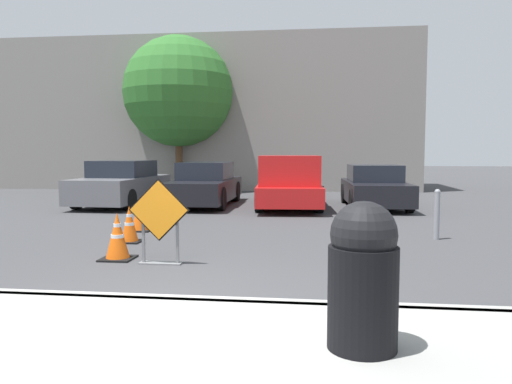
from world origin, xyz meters
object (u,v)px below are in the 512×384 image
at_px(traffic_cone_second, 129,225).
at_px(trash_bin, 363,275).
at_px(road_closed_sign, 159,218).
at_px(traffic_cone_third, 140,215).
at_px(pickup_truck, 289,184).
at_px(traffic_cone_nearest, 117,237).
at_px(parked_car_nearest, 122,185).
at_px(parked_car_second, 205,185).
at_px(parked_car_third, 374,187).
at_px(bollard_nearest, 437,213).

relative_size(traffic_cone_second, trash_bin, 0.59).
distance_m(road_closed_sign, traffic_cone_third, 3.44).
relative_size(traffic_cone_second, pickup_truck, 0.12).
bearing_deg(traffic_cone_nearest, parked_car_nearest, 111.47).
distance_m(parked_car_second, parked_car_third, 5.34).
bearing_deg(parked_car_third, traffic_cone_third, 41.72).
bearing_deg(traffic_cone_third, traffic_cone_second, -77.99).
relative_size(traffic_cone_third, parked_car_third, 0.17).
bearing_deg(traffic_cone_third, parked_car_third, 43.85).
bearing_deg(bollard_nearest, parked_car_second, 136.19).
xyz_separation_m(road_closed_sign, parked_car_third, (4.15, 8.48, -0.09)).
height_order(road_closed_sign, parked_car_third, parked_car_third).
bearing_deg(trash_bin, pickup_truck, 96.16).
bearing_deg(traffic_cone_third, parked_car_second, 87.22).
height_order(traffic_cone_nearest, traffic_cone_second, traffic_cone_nearest).
relative_size(parked_car_second, bollard_nearest, 4.65).
distance_m(traffic_cone_second, traffic_cone_third, 1.39).
distance_m(parked_car_nearest, parked_car_second, 2.69).
distance_m(road_closed_sign, trash_bin, 4.29).
distance_m(parked_car_third, bollard_nearest, 5.74).
bearing_deg(bollard_nearest, traffic_cone_third, 176.85).
bearing_deg(traffic_cone_third, bollard_nearest, -3.15).
distance_m(traffic_cone_nearest, parked_car_third, 9.58).
xyz_separation_m(road_closed_sign, parked_car_second, (-1.19, 8.42, -0.06)).
height_order(parked_car_second, pickup_truck, pickup_truck).
distance_m(traffic_cone_third, trash_bin, 7.66).
relative_size(road_closed_sign, bollard_nearest, 1.32).
relative_size(road_closed_sign, parked_car_nearest, 0.30).
xyz_separation_m(pickup_truck, bollard_nearest, (3.20, -5.36, -0.20)).
xyz_separation_m(traffic_cone_second, parked_car_third, (5.30, 6.73, 0.28)).
relative_size(road_closed_sign, trash_bin, 1.10).
relative_size(traffic_cone_second, parked_car_nearest, 0.16).
distance_m(parked_car_nearest, trash_bin, 13.15).
xyz_separation_m(traffic_cone_nearest, parked_car_second, (-0.41, 8.16, 0.28)).
xyz_separation_m(parked_car_nearest, parked_car_second, (2.67, 0.34, -0.02)).
xyz_separation_m(traffic_cone_second, bollard_nearest, (5.87, 1.02, 0.18)).
relative_size(traffic_cone_nearest, bollard_nearest, 0.75).
xyz_separation_m(traffic_cone_third, parked_car_third, (5.59, 5.37, 0.26)).
height_order(trash_bin, bollard_nearest, trash_bin).
height_order(traffic_cone_second, traffic_cone_third, traffic_cone_third).
relative_size(pickup_truck, parked_car_third, 1.31).
height_order(parked_car_nearest, parked_car_third, parked_car_nearest).
bearing_deg(parked_car_third, traffic_cone_second, 49.63).
bearing_deg(pickup_truck, traffic_cone_nearest, 69.82).
bearing_deg(parked_car_second, traffic_cone_third, 86.64).
height_order(parked_car_nearest, bollard_nearest, parked_car_nearest).
distance_m(traffic_cone_nearest, parked_car_second, 8.17).
xyz_separation_m(parked_car_second, bollard_nearest, (5.90, -5.65, -0.13)).
xyz_separation_m(traffic_cone_third, pickup_truck, (2.95, 5.02, 0.37)).
distance_m(traffic_cone_third, bollard_nearest, 6.17).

